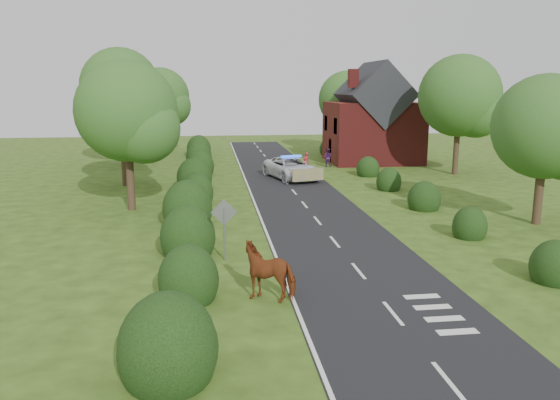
{
  "coord_description": "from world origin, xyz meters",
  "views": [
    {
      "loc": [
        -5.49,
        -19.22,
        6.89
      ],
      "look_at": [
        -2.06,
        7.43,
        1.3
      ],
      "focal_mm": 35.0,
      "sensor_mm": 36.0,
      "label": 1
    }
  ],
  "objects": [
    {
      "name": "road_markings",
      "position": [
        -1.6,
        12.93,
        0.03
      ],
      "size": [
        4.96,
        70.0,
        0.01
      ],
      "color": "white",
      "rests_on": "road"
    },
    {
      "name": "tree_left_c",
      "position": [
        -12.7,
        29.83,
        6.53
      ],
      "size": [
        6.97,
        6.8,
        10.22
      ],
      "color": "#332316",
      "rests_on": "ground"
    },
    {
      "name": "road_sign",
      "position": [
        -5.0,
        2.0,
        1.65
      ],
      "size": [
        1.06,
        0.08,
        2.53
      ],
      "color": "gray",
      "rests_on": "ground"
    },
    {
      "name": "house",
      "position": [
        9.49,
        30.0,
        3.79
      ],
      "size": [
        8.0,
        7.4,
        9.17
      ],
      "color": "maroon",
      "rests_on": "ground"
    },
    {
      "name": "tree_left_d",
      "position": [
        -10.23,
        39.85,
        5.64
      ],
      "size": [
        6.15,
        6.0,
        8.89
      ],
      "color": "#332316",
      "rests_on": "ground"
    },
    {
      "name": "hedgerow_left",
      "position": [
        -6.51,
        11.69,
        0.75
      ],
      "size": [
        2.75,
        50.41,
        3.0
      ],
      "color": "black",
      "rests_on": "ground"
    },
    {
      "name": "tree_left_a",
      "position": [
        -9.75,
        11.86,
        5.34
      ],
      "size": [
        5.74,
        5.6,
        8.38
      ],
      "color": "#332316",
      "rests_on": "ground"
    },
    {
      "name": "tree_right_a",
      "position": [
        11.23,
        5.87,
        4.74
      ],
      "size": [
        5.33,
        5.2,
        7.56
      ],
      "color": "#332316",
      "rests_on": "ground"
    },
    {
      "name": "tree_right_c",
      "position": [
        9.27,
        37.85,
        5.34
      ],
      "size": [
        6.15,
        6.0,
        8.58
      ],
      "color": "#332316",
      "rests_on": "ground"
    },
    {
      "name": "hedgerow_right",
      "position": [
        6.6,
        11.21,
        0.55
      ],
      "size": [
        2.1,
        45.78,
        2.1
      ],
      "color": "black",
      "rests_on": "ground"
    },
    {
      "name": "tree_right_b",
      "position": [
        14.29,
        21.84,
        5.94
      ],
      "size": [
        6.56,
        6.4,
        9.4
      ],
      "color": "#332316",
      "rests_on": "ground"
    },
    {
      "name": "ground",
      "position": [
        0.0,
        0.0,
        0.0
      ],
      "size": [
        120.0,
        120.0,
        0.0
      ],
      "primitive_type": "plane",
      "color": "#304416"
    },
    {
      "name": "pedestrian_purple",
      "position": [
        4.71,
        27.36,
        0.81
      ],
      "size": [
        0.96,
        0.86,
        1.62
      ],
      "primitive_type": "imported",
      "rotation": [
        0.0,
        0.0,
        2.76
      ],
      "color": "#411B4D",
      "rests_on": "ground"
    },
    {
      "name": "cow",
      "position": [
        -3.61,
        -2.1,
        0.78
      ],
      "size": [
        2.48,
        1.89,
        1.57
      ],
      "primitive_type": "imported",
      "rotation": [
        0.0,
        0.0,
        -1.94
      ],
      "color": "maroon",
      "rests_on": "ground"
    },
    {
      "name": "police_van",
      "position": [
        0.61,
        21.5,
        0.82
      ],
      "size": [
        4.21,
        6.42,
        1.79
      ],
      "rotation": [
        0.0,
        0.0,
        0.28
      ],
      "color": "silver",
      "rests_on": "ground"
    },
    {
      "name": "road",
      "position": [
        0.0,
        15.0,
        0.01
      ],
      "size": [
        6.0,
        70.0,
        0.02
      ],
      "primitive_type": "cube",
      "color": "black",
      "rests_on": "ground"
    },
    {
      "name": "tree_left_b",
      "position": [
        -11.25,
        19.86,
        5.04
      ],
      "size": [
        5.74,
        5.6,
        8.07
      ],
      "color": "#332316",
      "rests_on": "ground"
    },
    {
      "name": "pedestrian_red",
      "position": [
        2.43,
        25.26,
        0.77
      ],
      "size": [
        0.68,
        0.62,
        1.55
      ],
      "primitive_type": "imported",
      "rotation": [
        0.0,
        0.0,
        3.71
      ],
      "color": "#B81D33",
      "rests_on": "ground"
    }
  ]
}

